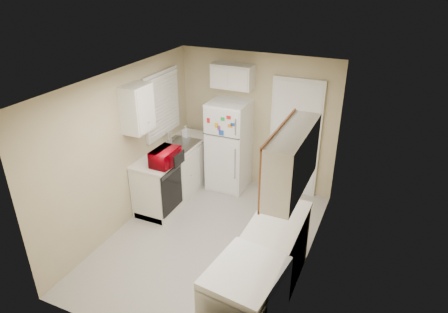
% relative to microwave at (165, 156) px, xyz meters
% --- Properties ---
extents(floor, '(3.80, 3.80, 0.00)m').
position_rel_microwave_xyz_m(floor, '(0.91, -0.34, -1.05)').
color(floor, beige).
rests_on(floor, ground).
extents(ceiling, '(3.80, 3.80, 0.00)m').
position_rel_microwave_xyz_m(ceiling, '(0.91, -0.34, 1.35)').
color(ceiling, white).
rests_on(ceiling, floor).
extents(wall_left, '(3.80, 3.80, 0.00)m').
position_rel_microwave_xyz_m(wall_left, '(-0.49, -0.34, 0.15)').
color(wall_left, tan).
rests_on(wall_left, floor).
extents(wall_right, '(3.80, 3.80, 0.00)m').
position_rel_microwave_xyz_m(wall_right, '(2.31, -0.34, 0.15)').
color(wall_right, tan).
rests_on(wall_right, floor).
extents(wall_back, '(2.80, 2.80, 0.00)m').
position_rel_microwave_xyz_m(wall_back, '(0.91, 1.56, 0.15)').
color(wall_back, tan).
rests_on(wall_back, floor).
extents(wall_front, '(2.80, 2.80, 0.00)m').
position_rel_microwave_xyz_m(wall_front, '(0.91, -2.24, 0.15)').
color(wall_front, tan).
rests_on(wall_front, floor).
extents(left_counter, '(0.60, 1.80, 0.90)m').
position_rel_microwave_xyz_m(left_counter, '(-0.19, 0.56, -0.60)').
color(left_counter, silver).
rests_on(left_counter, floor).
extents(dishwasher, '(0.03, 0.58, 0.72)m').
position_rel_microwave_xyz_m(dishwasher, '(0.10, -0.04, -0.56)').
color(dishwasher, black).
rests_on(dishwasher, floor).
extents(sink, '(0.54, 0.74, 0.16)m').
position_rel_microwave_xyz_m(sink, '(-0.19, 0.71, -0.19)').
color(sink, gray).
rests_on(sink, left_counter).
extents(microwave, '(0.47, 0.27, 0.31)m').
position_rel_microwave_xyz_m(microwave, '(0.00, 0.00, 0.00)').
color(microwave, '#9E000D').
rests_on(microwave, left_counter).
extents(soap_bottle, '(0.11, 0.11, 0.22)m').
position_rel_microwave_xyz_m(soap_bottle, '(-0.24, 1.08, -0.05)').
color(soap_bottle, silver).
rests_on(soap_bottle, left_counter).
extents(window_blinds, '(0.10, 0.98, 1.08)m').
position_rel_microwave_xyz_m(window_blinds, '(-0.45, 0.71, 0.55)').
color(window_blinds, silver).
rests_on(window_blinds, wall_left).
extents(upper_cabinet_left, '(0.30, 0.45, 0.70)m').
position_rel_microwave_xyz_m(upper_cabinet_left, '(-0.34, -0.12, 0.75)').
color(upper_cabinet_left, silver).
rests_on(upper_cabinet_left, wall_left).
extents(refrigerator, '(0.67, 0.65, 1.61)m').
position_rel_microwave_xyz_m(refrigerator, '(0.52, 1.25, -0.25)').
color(refrigerator, white).
rests_on(refrigerator, floor).
extents(cabinet_over_fridge, '(0.70, 0.30, 0.40)m').
position_rel_microwave_xyz_m(cabinet_over_fridge, '(0.51, 1.41, 0.95)').
color(cabinet_over_fridge, silver).
rests_on(cabinet_over_fridge, wall_back).
extents(interior_door, '(0.86, 0.06, 2.08)m').
position_rel_microwave_xyz_m(interior_door, '(1.61, 1.52, -0.03)').
color(interior_door, white).
rests_on(interior_door, floor).
extents(right_counter, '(0.60, 2.00, 0.90)m').
position_rel_microwave_xyz_m(right_counter, '(2.01, -1.14, -0.60)').
color(right_counter, silver).
rests_on(right_counter, floor).
extents(stove, '(0.76, 0.89, 1.00)m').
position_rel_microwave_xyz_m(stove, '(2.00, -1.76, -0.55)').
color(stove, white).
rests_on(stove, floor).
extents(upper_cabinet_right, '(0.30, 1.20, 0.70)m').
position_rel_microwave_xyz_m(upper_cabinet_right, '(2.16, -0.84, 0.75)').
color(upper_cabinet_right, silver).
rests_on(upper_cabinet_right, wall_right).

